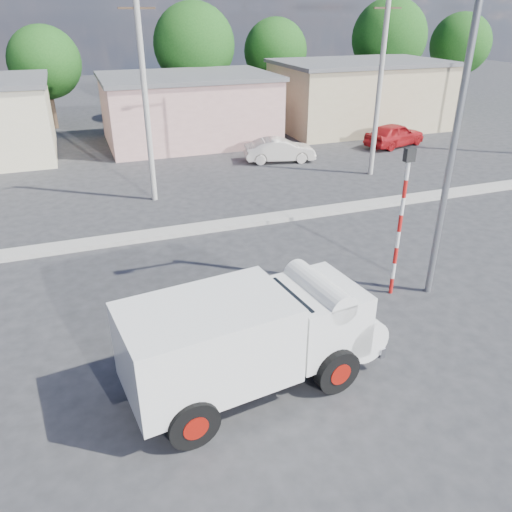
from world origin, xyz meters
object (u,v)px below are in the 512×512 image
object	(u,v)px
car_cream	(280,150)
traffic_pole	(402,212)
car_red	(395,135)
cyclist	(300,348)
truck	(256,335)
bicycle	(299,357)
streetlight	(452,124)

from	to	relation	value
car_cream	traffic_pole	distance (m)	14.56
car_red	traffic_pole	world-z (taller)	traffic_pole
cyclist	truck	bearing A→B (deg)	63.46
bicycle	traffic_pole	xyz separation A→B (m)	(4.14, 2.48, 2.04)
truck	streetlight	xyz separation A→B (m)	(6.09, 2.06, 3.65)
car_cream	car_red	distance (m)	7.89
streetlight	cyclist	bearing A→B (deg)	-156.77
truck	bicycle	bearing A→B (deg)	-14.37
truck	bicycle	xyz separation A→B (m)	(1.01, -0.12, -0.76)
truck	car_red	xyz separation A→B (m)	(15.33, 17.32, -0.61)
bicycle	traffic_pole	size ratio (longest dim) A/B	0.48
bicycle	car_red	world-z (taller)	car_red
car_cream	cyclist	bearing A→B (deg)	170.55
car_cream	traffic_pole	size ratio (longest dim) A/B	0.88
cyclist	traffic_pole	xyz separation A→B (m)	(4.14, 2.48, 1.79)
car_cream	traffic_pole	xyz separation A→B (m)	(-2.33, -14.24, 1.96)
car_cream	streetlight	distance (m)	15.24
bicycle	cyclist	world-z (taller)	cyclist
cyclist	car_cream	xyz separation A→B (m)	(6.47, 16.72, -0.18)
car_red	streetlight	xyz separation A→B (m)	(-9.24, -15.26, 4.26)
truck	cyclist	size ratio (longest dim) A/B	3.67
traffic_pole	streetlight	distance (m)	2.56
car_cream	car_red	size ratio (longest dim) A/B	0.93
bicycle	car_cream	bearing A→B (deg)	-40.68
truck	streetlight	bearing A→B (deg)	11.32
car_red	car_cream	bearing A→B (deg)	78.78
bicycle	streetlight	size ratio (longest dim) A/B	0.23
traffic_pole	bicycle	bearing A→B (deg)	-149.08
cyclist	car_cream	distance (m)	17.93
truck	bicycle	size ratio (longest dim) A/B	2.82
truck	bicycle	world-z (taller)	truck
cyclist	car_red	size ratio (longest dim) A/B	0.39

